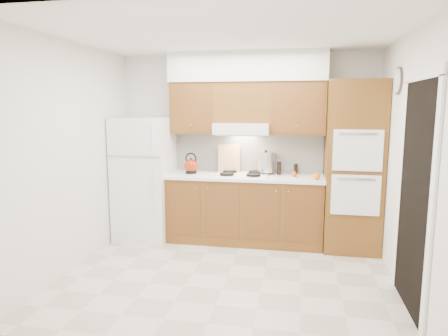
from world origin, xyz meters
name	(u,v)px	position (x,y,z in m)	size (l,w,h in m)	color
floor	(228,276)	(0.00, 0.00, 0.00)	(3.60, 3.60, 0.00)	beige
ceiling	(228,34)	(0.00, 0.00, 2.60)	(3.60, 3.60, 0.00)	white
wall_back	(246,147)	(0.00, 1.50, 1.30)	(3.60, 0.02, 2.60)	silver
wall_left	(74,157)	(-1.80, 0.00, 1.30)	(0.02, 3.00, 2.60)	silver
wall_right	(408,165)	(1.80, 0.00, 1.30)	(0.02, 3.00, 2.60)	silver
fridge	(145,178)	(-1.41, 1.14, 0.86)	(0.75, 0.72, 1.72)	white
base_cabinets	(245,210)	(0.02, 1.20, 0.45)	(2.11, 0.60, 0.90)	brown
countertop	(245,177)	(0.03, 1.19, 0.92)	(2.13, 0.62, 0.04)	white
backsplash	(248,153)	(0.02, 1.49, 1.22)	(2.11, 0.03, 0.56)	white
oven_cabinet	(353,167)	(1.44, 1.18, 1.10)	(0.70, 0.65, 2.20)	brown
upper_cab_left	(194,108)	(-0.71, 1.33, 1.85)	(0.63, 0.33, 0.70)	brown
upper_cab_right	(298,108)	(0.72, 1.33, 1.85)	(0.73, 0.33, 0.70)	brown
range_hood	(242,128)	(-0.02, 1.27, 1.57)	(0.75, 0.45, 0.15)	silver
upper_cab_over_hood	(243,103)	(-0.02, 1.33, 1.92)	(0.75, 0.33, 0.55)	brown
soffit	(247,67)	(0.03, 1.32, 2.40)	(2.13, 0.36, 0.40)	silver
cooktop	(241,175)	(-0.02, 1.21, 0.95)	(0.74, 0.50, 0.01)	white
doorway	(414,198)	(1.79, -0.35, 1.05)	(0.02, 0.90, 2.10)	black
wall_clock	(398,81)	(1.79, 0.55, 2.15)	(0.30, 0.30, 0.02)	#3F3833
kettle	(191,166)	(-0.74, 1.20, 1.05)	(0.19, 0.19, 0.19)	maroon
cutting_board	(229,159)	(-0.23, 1.37, 1.14)	(0.31, 0.02, 0.41)	tan
stock_pot	(266,162)	(0.29, 1.37, 1.10)	(0.26, 0.26, 0.27)	silver
condiment_a	(268,165)	(0.32, 1.45, 1.05)	(0.06, 0.06, 0.22)	black
condiment_b	(279,168)	(0.48, 1.33, 1.03)	(0.06, 0.06, 0.18)	black
condiment_c	(296,169)	(0.71, 1.42, 1.01)	(0.05, 0.05, 0.14)	black
orange_near	(317,176)	(0.98, 1.05, 0.98)	(0.09, 0.09, 0.09)	#FF660D
orange_far	(294,174)	(0.69, 1.21, 0.98)	(0.07, 0.07, 0.07)	#D9430B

